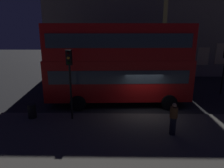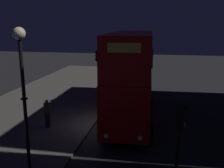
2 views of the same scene
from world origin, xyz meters
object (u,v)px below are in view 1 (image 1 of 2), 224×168
Objects in this scene: double_decker_bus at (118,61)px; pedestrian at (173,119)px; traffic_light_near_kerb at (70,71)px; litter_bin at (32,111)px.

pedestrian is (2.78, -4.75, -2.20)m from double_decker_bus.
traffic_light_near_kerb reaches higher than pedestrian.
traffic_light_near_kerb is 4.69× the size of litter_bin.
double_decker_bus is 6.56m from litter_bin.
litter_bin is (-8.07, 1.90, -0.43)m from pedestrian.
pedestrian reaches higher than litter_bin.
traffic_light_near_kerb is at bearing -2.97° from litter_bin.
traffic_light_near_kerb is at bearing -135.85° from double_decker_bus.
double_decker_bus is 4.09m from traffic_light_near_kerb.
litter_bin is at bearing -154.21° from double_decker_bus.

